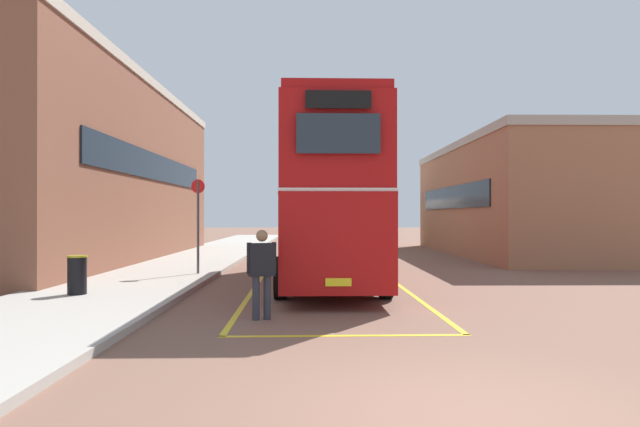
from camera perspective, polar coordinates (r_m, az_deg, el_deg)
The scene contains 10 objects.
ground_plane at distance 19.94m, azimuth 3.51°, elevation -5.84°, with size 135.60×135.60×0.00m, color brown.
sidewalk_left at distance 22.83m, azimuth -13.51°, elevation -4.94°, with size 4.00×57.60×0.14m, color #A39E93.
brick_building_left at distance 25.49m, azimuth -23.83°, elevation 3.99°, with size 6.82×20.34×7.62m.
depot_building_right at distance 29.51m, azimuth 20.40°, elevation 1.41°, with size 7.47×16.19×5.55m.
double_decker_bus at distance 16.10m, azimuth 0.75°, elevation 1.76°, with size 2.89×10.35×4.75m.
single_deck_bus at distance 36.85m, azimuth 5.55°, elevation -0.68°, with size 3.30×8.60×3.02m.
pedestrian_boarding at distance 10.44m, azimuth -6.07°, elevation -5.61°, with size 0.54×0.36×1.69m.
litter_bin at distance 13.94m, azimuth -23.87°, elevation -5.83°, with size 0.45×0.45×0.90m.
bus_stop_sign at distance 17.65m, azimuth -12.53°, elevation -0.39°, with size 0.44×0.11×2.96m.
bay_marking_yellow at distance 14.33m, azimuth 1.01°, elevation -8.05°, with size 4.34×12.37×0.01m.
Camera 1 is at (-1.47, -5.39, 1.97)m, focal length 30.87 mm.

